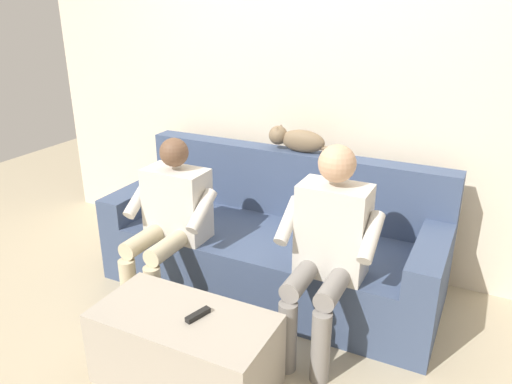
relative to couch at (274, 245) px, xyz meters
name	(u,v)px	position (x,y,z in m)	size (l,w,h in m)	color
ground_plane	(220,344)	(0.00, 0.73, -0.29)	(8.00, 8.00, 0.00)	tan
back_wall	(309,77)	(0.00, -0.53, 1.03)	(4.42, 0.06, 2.65)	beige
couch	(274,245)	(0.00, 0.00, 0.00)	(2.17, 0.83, 0.87)	#3D4C6B
coffee_table	(185,349)	(0.00, 1.06, -0.09)	(0.89, 0.45, 0.40)	#A89E8E
person_left_seated	(328,242)	(-0.51, 0.43, 0.34)	(0.52, 0.54, 1.14)	beige
person_right_seated	(170,215)	(0.51, 0.44, 0.29)	(0.54, 0.57, 1.05)	beige
cat_on_backrest	(296,139)	(-0.02, -0.28, 0.66)	(0.54, 0.13, 0.16)	#756047
remote_black	(198,315)	(-0.07, 1.04, 0.13)	(0.14, 0.03, 0.03)	black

